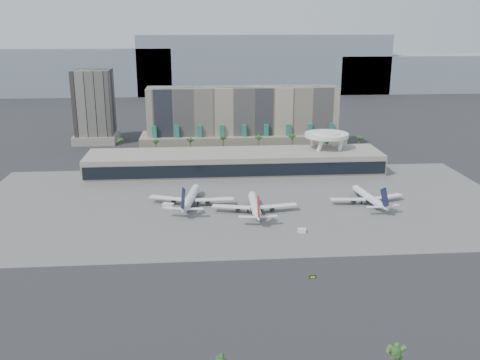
{
  "coord_description": "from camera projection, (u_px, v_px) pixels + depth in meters",
  "views": [
    {
      "loc": [
        -20.86,
        -189.88,
        84.56
      ],
      "look_at": [
        -2.58,
        40.0,
        16.02
      ],
      "focal_mm": 40.0,
      "sensor_mm": 36.0,
      "label": 1
    }
  ],
  "objects": [
    {
      "name": "airliner_centre",
      "position": [
        255.0,
        205.0,
        244.94
      ],
      "size": [
        39.76,
        40.92,
        14.13
      ],
      "rotation": [
        0.0,
        0.0,
        -0.02
      ],
      "color": "white",
      "rests_on": "ground"
    },
    {
      "name": "taxiway_sign",
      "position": [
        313.0,
        277.0,
        183.12
      ],
      "size": [
        2.32,
        0.6,
        1.04
      ],
      "rotation": [
        0.0,
        0.0,
        0.12
      ],
      "color": "black",
      "rests_on": "ground"
    },
    {
      "name": "saucer_structure",
      "position": [
        326.0,
        138.0,
        316.88
      ],
      "size": [
        26.0,
        26.0,
        21.89
      ],
      "color": "white",
      "rests_on": "ground"
    },
    {
      "name": "mountain_ridge",
      "position": [
        237.0,
        68.0,
        649.82
      ],
      "size": [
        680.0,
        60.0,
        70.0
      ],
      "color": "gray",
      "rests_on": "ground"
    },
    {
      "name": "near_palm_b",
      "position": [
        395.0,
        357.0,
        123.83
      ],
      "size": [
        6.0,
        6.0,
        12.64
      ],
      "color": "brown",
      "rests_on": "ground"
    },
    {
      "name": "airliner_right",
      "position": [
        368.0,
        197.0,
        257.22
      ],
      "size": [
        37.0,
        38.31,
        13.26
      ],
      "rotation": [
        0.0,
        0.0,
        0.13
      ],
      "color": "white",
      "rests_on": "ground"
    },
    {
      "name": "airliner_left",
      "position": [
        191.0,
        198.0,
        254.98
      ],
      "size": [
        40.91,
        42.44,
        14.74
      ],
      "rotation": [
        0.0,
        0.0,
        -0.17
      ],
      "color": "white",
      "rests_on": "ground"
    },
    {
      "name": "ground",
      "position": [
        255.0,
        249.0,
        207.12
      ],
      "size": [
        900.0,
        900.0,
        0.0
      ],
      "primitive_type": "plane",
      "color": "#232326",
      "rests_on": "ground"
    },
    {
      "name": "palm_row",
      "position": [
        242.0,
        142.0,
        343.21
      ],
      "size": [
        157.8,
        2.8,
        13.1
      ],
      "color": "brown",
      "rests_on": "ground"
    },
    {
      "name": "service_vehicle_a",
      "position": [
        168.0,
        206.0,
        251.56
      ],
      "size": [
        5.7,
        4.29,
        2.51
      ],
      "primitive_type": "cube",
      "rotation": [
        0.0,
        0.0,
        -0.4
      ],
      "color": "silver",
      "rests_on": "ground"
    },
    {
      "name": "service_vehicle_b",
      "position": [
        302.0,
        230.0,
        222.82
      ],
      "size": [
        3.61,
        2.35,
        1.75
      ],
      "primitive_type": "cube",
      "rotation": [
        0.0,
        0.0,
        -0.13
      ],
      "color": "white",
      "rests_on": "ground"
    },
    {
      "name": "office_tower",
      "position": [
        95.0,
        111.0,
        384.47
      ],
      "size": [
        30.0,
        30.0,
        52.0
      ],
      "color": "black",
      "rests_on": "ground"
    },
    {
      "name": "apron_pad",
      "position": [
        243.0,
        203.0,
        259.66
      ],
      "size": [
        260.0,
        130.0,
        0.06
      ],
      "primitive_type": "cube",
      "color": "#5B5B59",
      "rests_on": "ground"
    },
    {
      "name": "terminal",
      "position": [
        235.0,
        161.0,
        310.22
      ],
      "size": [
        170.0,
        32.5,
        14.5
      ],
      "color": "gray",
      "rests_on": "ground"
    },
    {
      "name": "hotel",
      "position": [
        243.0,
        123.0,
        369.75
      ],
      "size": [
        140.0,
        30.0,
        42.0
      ],
      "color": "tan",
      "rests_on": "ground"
    }
  ]
}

